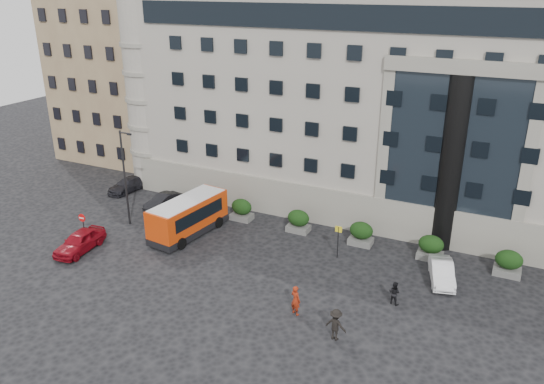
{
  "coord_description": "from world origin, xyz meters",
  "views": [
    {
      "loc": [
        16.1,
        -27.83,
        18.84
      ],
      "look_at": [
        1.02,
        3.31,
        5.0
      ],
      "focal_mm": 35.0,
      "sensor_mm": 36.0,
      "label": 1
    }
  ],
  "objects_px": {
    "minibus": "(188,215)",
    "pedestrian_b": "(394,293)",
    "hedge_b": "(298,221)",
    "hedge_a": "(242,209)",
    "white_taxi": "(442,272)",
    "pedestrian_a": "(296,300)",
    "hedge_c": "(361,233)",
    "red_truck": "(195,165)",
    "no_entry_sign": "(83,222)",
    "parked_car_b": "(163,201)",
    "parked_car_a": "(80,241)",
    "bus_stop_sign": "(338,236)",
    "parked_car_d": "(199,180)",
    "pedestrian_c": "(336,325)",
    "hedge_d": "(431,247)",
    "street_lamp": "(125,174)",
    "hedge_e": "(508,263)",
    "parked_car_c": "(128,185)"
  },
  "relations": [
    {
      "from": "minibus",
      "to": "pedestrian_b",
      "type": "height_order",
      "value": "minibus"
    },
    {
      "from": "hedge_b",
      "to": "pedestrian_b",
      "type": "xyz_separation_m",
      "value": [
        9.43,
        -6.87,
        -0.16
      ]
    },
    {
      "from": "hedge_b",
      "to": "pedestrian_b",
      "type": "relative_size",
      "value": 1.2
    },
    {
      "from": "hedge_a",
      "to": "minibus",
      "type": "xyz_separation_m",
      "value": [
        -2.44,
        -4.26,
        0.7
      ]
    },
    {
      "from": "white_taxi",
      "to": "pedestrian_a",
      "type": "bearing_deg",
      "value": -148.66
    },
    {
      "from": "hedge_c",
      "to": "red_truck",
      "type": "relative_size",
      "value": 0.35
    },
    {
      "from": "hedge_c",
      "to": "pedestrian_b",
      "type": "height_order",
      "value": "hedge_c"
    },
    {
      "from": "no_entry_sign",
      "to": "parked_car_b",
      "type": "height_order",
      "value": "no_entry_sign"
    },
    {
      "from": "parked_car_a",
      "to": "pedestrian_b",
      "type": "bearing_deg",
      "value": 2.89
    },
    {
      "from": "red_truck",
      "to": "parked_car_b",
      "type": "relative_size",
      "value": 1.39
    },
    {
      "from": "hedge_b",
      "to": "hedge_a",
      "type": "bearing_deg",
      "value": 180.0
    },
    {
      "from": "parked_car_b",
      "to": "pedestrian_b",
      "type": "distance_m",
      "value": 22.95
    },
    {
      "from": "hedge_a",
      "to": "hedge_b",
      "type": "height_order",
      "value": "same"
    },
    {
      "from": "bus_stop_sign",
      "to": "parked_car_d",
      "type": "bearing_deg",
      "value": 155.39
    },
    {
      "from": "pedestrian_c",
      "to": "pedestrian_a",
      "type": "bearing_deg",
      "value": -15.26
    },
    {
      "from": "hedge_a",
      "to": "pedestrian_a",
      "type": "bearing_deg",
      "value": -47.93
    },
    {
      "from": "hedge_b",
      "to": "parked_car_d",
      "type": "bearing_deg",
      "value": 158.56
    },
    {
      "from": "hedge_a",
      "to": "parked_car_a",
      "type": "relative_size",
      "value": 0.41
    },
    {
      "from": "hedge_d",
      "to": "hedge_b",
      "type": "bearing_deg",
      "value": 180.0
    },
    {
      "from": "bus_stop_sign",
      "to": "hedge_a",
      "type": "bearing_deg",
      "value": 163.58
    },
    {
      "from": "hedge_d",
      "to": "street_lamp",
      "type": "xyz_separation_m",
      "value": [
        -23.54,
        -4.8,
        3.44
      ]
    },
    {
      "from": "red_truck",
      "to": "parked_car_b",
      "type": "distance_m",
      "value": 7.96
    },
    {
      "from": "hedge_c",
      "to": "minibus",
      "type": "distance_m",
      "value": 13.54
    },
    {
      "from": "bus_stop_sign",
      "to": "minibus",
      "type": "height_order",
      "value": "minibus"
    },
    {
      "from": "hedge_c",
      "to": "hedge_e",
      "type": "relative_size",
      "value": 1.0
    },
    {
      "from": "hedge_e",
      "to": "white_taxi",
      "type": "height_order",
      "value": "hedge_e"
    },
    {
      "from": "hedge_e",
      "to": "parked_car_d",
      "type": "bearing_deg",
      "value": 170.0
    },
    {
      "from": "hedge_d",
      "to": "hedge_e",
      "type": "xyz_separation_m",
      "value": [
        5.2,
        0.0,
        0.0
      ]
    },
    {
      "from": "white_taxi",
      "to": "pedestrian_c",
      "type": "bearing_deg",
      "value": -131.04
    },
    {
      "from": "no_entry_sign",
      "to": "parked_car_a",
      "type": "xyz_separation_m",
      "value": [
        0.83,
        -1.31,
        -0.88
      ]
    },
    {
      "from": "no_entry_sign",
      "to": "parked_car_c",
      "type": "relative_size",
      "value": 0.54
    },
    {
      "from": "parked_car_a",
      "to": "parked_car_c",
      "type": "xyz_separation_m",
      "value": [
        -4.83,
        11.13,
        -0.14
      ]
    },
    {
      "from": "parked_car_b",
      "to": "pedestrian_a",
      "type": "bearing_deg",
      "value": -20.1
    },
    {
      "from": "pedestrian_b",
      "to": "pedestrian_c",
      "type": "xyz_separation_m",
      "value": [
        -2.1,
        -4.95,
        0.19
      ]
    },
    {
      "from": "red_truck",
      "to": "no_entry_sign",
      "type": "bearing_deg",
      "value": -78.42
    },
    {
      "from": "hedge_a",
      "to": "white_taxi",
      "type": "relative_size",
      "value": 0.45
    },
    {
      "from": "parked_car_b",
      "to": "hedge_d",
      "type": "bearing_deg",
      "value": 11.72
    },
    {
      "from": "pedestrian_a",
      "to": "red_truck",
      "type": "bearing_deg",
      "value": -20.11
    },
    {
      "from": "parked_car_b",
      "to": "pedestrian_b",
      "type": "relative_size",
      "value": 2.46
    },
    {
      "from": "hedge_e",
      "to": "street_lamp",
      "type": "xyz_separation_m",
      "value": [
        -28.74,
        -4.8,
        3.44
      ]
    },
    {
      "from": "hedge_d",
      "to": "pedestrian_c",
      "type": "relative_size",
      "value": 0.96
    },
    {
      "from": "hedge_d",
      "to": "pedestrian_a",
      "type": "relative_size",
      "value": 0.95
    },
    {
      "from": "hedge_a",
      "to": "pedestrian_c",
      "type": "bearing_deg",
      "value": -43.34
    },
    {
      "from": "no_entry_sign",
      "to": "pedestrian_b",
      "type": "relative_size",
      "value": 1.51
    },
    {
      "from": "parked_car_b",
      "to": "white_taxi",
      "type": "relative_size",
      "value": 0.93
    },
    {
      "from": "hedge_d",
      "to": "parked_car_a",
      "type": "bearing_deg",
      "value": -156.88
    },
    {
      "from": "parked_car_c",
      "to": "hedge_a",
      "type": "bearing_deg",
      "value": 2.99
    },
    {
      "from": "hedge_a",
      "to": "white_taxi",
      "type": "bearing_deg",
      "value": -9.38
    },
    {
      "from": "minibus",
      "to": "parked_car_c",
      "type": "relative_size",
      "value": 1.7
    },
    {
      "from": "parked_car_d",
      "to": "pedestrian_c",
      "type": "height_order",
      "value": "pedestrian_c"
    }
  ]
}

